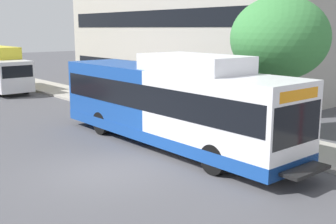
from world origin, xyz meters
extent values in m
plane|color=#4C4C51|center=(0.00, 8.00, 0.00)|extent=(120.00, 120.00, 0.00)
cube|color=#A8A399|center=(7.00, 6.00, 0.07)|extent=(3.00, 56.00, 0.14)
cube|color=white|center=(3.71, -1.73, 1.69)|extent=(2.54, 5.80, 2.73)
cube|color=#19479E|center=(3.71, 4.07, 1.69)|extent=(2.54, 5.80, 2.73)
cube|color=#19479E|center=(3.71, 1.17, 0.54)|extent=(2.57, 11.60, 0.44)
cube|color=black|center=(3.71, 1.17, 2.05)|extent=(2.58, 11.25, 0.96)
cube|color=black|center=(3.71, -4.59, 1.85)|extent=(2.34, 0.10, 1.24)
cube|color=orange|center=(3.71, -4.60, 2.72)|extent=(1.91, 0.08, 0.32)
cube|color=white|center=(3.71, -0.28, 3.35)|extent=(2.16, 4.06, 0.60)
cube|color=black|center=(3.71, -4.98, 0.55)|extent=(1.78, 0.60, 0.10)
cylinder|color=black|center=(2.58, -2.43, 0.50)|extent=(0.30, 1.00, 1.00)
cylinder|color=black|center=(4.84, -2.43, 0.50)|extent=(0.30, 1.00, 1.00)
cylinder|color=black|center=(2.58, 4.36, 0.50)|extent=(0.30, 1.00, 1.00)
cylinder|color=black|center=(4.84, 4.36, 0.50)|extent=(0.30, 1.00, 1.00)
cylinder|color=#4C3823|center=(8.01, -0.83, 1.40)|extent=(0.28, 0.28, 2.53)
ellipsoid|color=#3D8442|center=(8.01, -0.83, 4.18)|extent=(4.04, 4.04, 3.44)
cube|color=silver|center=(3.57, 17.47, 1.35)|extent=(2.30, 2.00, 2.10)
cube|color=black|center=(3.57, 16.50, 1.75)|extent=(2.07, 0.08, 0.80)
cylinder|color=black|center=(4.60, 17.91, 0.46)|extent=(0.26, 0.92, 0.92)
cylinder|color=black|center=(4.60, 22.05, 0.46)|extent=(0.26, 0.92, 0.92)
cube|color=black|center=(15.96, 11.67, 1.73)|extent=(10.13, 19.56, 1.10)
cube|color=black|center=(15.96, 11.67, 5.20)|extent=(10.13, 19.56, 1.10)
cylinder|color=#B7B7BC|center=(18.33, 30.06, 2.53)|extent=(1.10, 1.10, 5.06)
cylinder|color=#B7B7BC|center=(18.33, 30.06, 7.59)|extent=(0.91, 0.91, 5.06)
camera|label=1|loc=(-6.80, -11.25, 4.59)|focal=44.99mm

